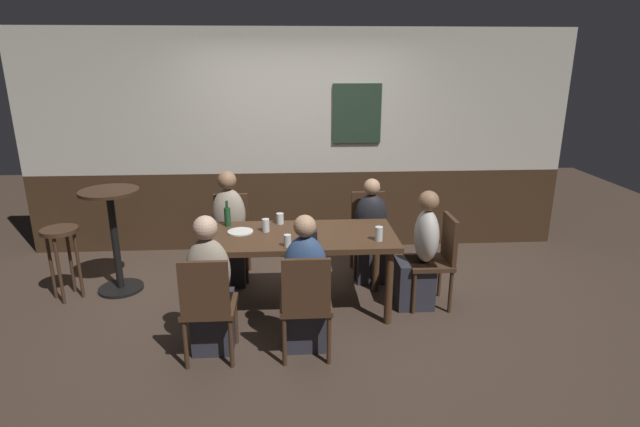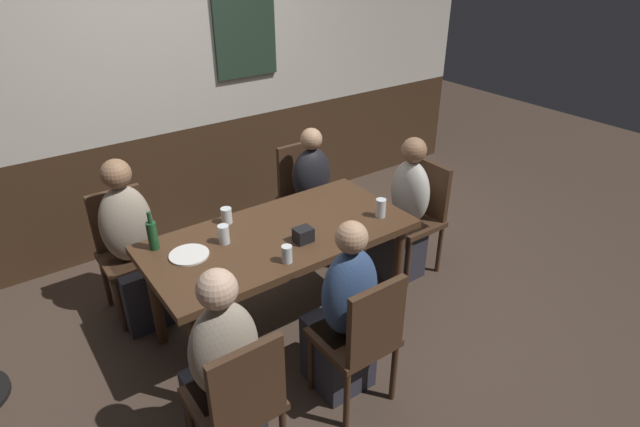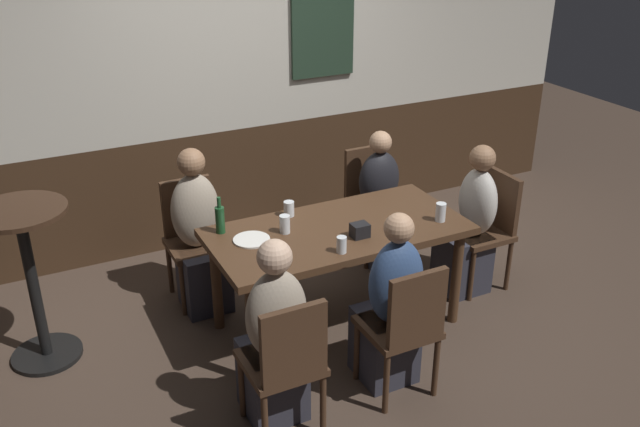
{
  "view_description": "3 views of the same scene",
  "coord_description": "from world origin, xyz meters",
  "px_view_note": "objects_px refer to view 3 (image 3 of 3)",
  "views": [
    {
      "loc": [
        -0.1,
        -4.27,
        2.26
      ],
      "look_at": [
        0.16,
        0.09,
        0.9
      ],
      "focal_mm": 28.12,
      "sensor_mm": 36.0,
      "label": 1
    },
    {
      "loc": [
        -1.43,
        -2.43,
        2.41
      ],
      "look_at": [
        0.25,
        -0.09,
        0.84
      ],
      "focal_mm": 29.16,
      "sensor_mm": 36.0,
      "label": 2
    },
    {
      "loc": [
        -1.9,
        -3.54,
        2.74
      ],
      "look_at": [
        -0.1,
        0.05,
        0.84
      ],
      "focal_mm": 38.81,
      "sensor_mm": 36.0,
      "label": 3
    }
  ],
  "objects_px": {
    "person_left_near": "(274,346)",
    "person_mid_near": "(390,313)",
    "beer_glass_tall": "(289,210)",
    "chair_head_east": "(488,224)",
    "chair_left_near": "(286,360)",
    "tumbler_short": "(285,225)",
    "beer_glass_half": "(342,246)",
    "person_head_east": "(470,231)",
    "chair_right_far": "(371,196)",
    "person_left_far": "(200,242)",
    "chair_left_far": "(193,233)",
    "plate_white_large": "(252,240)",
    "beer_bottle_green": "(220,219)",
    "dining_table": "(338,240)",
    "chair_mid_near": "(405,324)",
    "condiment_caddy": "(360,230)",
    "pint_glass_stout": "(441,213)",
    "side_bar_table": "(31,273)"
  },
  "relations": [
    {
      "from": "chair_left_far",
      "to": "plate_white_large",
      "type": "height_order",
      "value": "chair_left_far"
    },
    {
      "from": "pint_glass_stout",
      "to": "beer_glass_tall",
      "type": "bearing_deg",
      "value": 149.02
    },
    {
      "from": "chair_left_far",
      "to": "side_bar_table",
      "type": "height_order",
      "value": "side_bar_table"
    },
    {
      "from": "chair_mid_near",
      "to": "person_mid_near",
      "type": "height_order",
      "value": "person_mid_near"
    },
    {
      "from": "chair_head_east",
      "to": "plate_white_large",
      "type": "distance_m",
      "value": 1.84
    },
    {
      "from": "person_mid_near",
      "to": "plate_white_large",
      "type": "height_order",
      "value": "person_mid_near"
    },
    {
      "from": "chair_right_far",
      "to": "beer_glass_tall",
      "type": "relative_size",
      "value": 8.49
    },
    {
      "from": "person_left_near",
      "to": "person_head_east",
      "type": "bearing_deg",
      "value": 19.87
    },
    {
      "from": "chair_left_near",
      "to": "beer_bottle_green",
      "type": "height_order",
      "value": "beer_bottle_green"
    },
    {
      "from": "beer_bottle_green",
      "to": "side_bar_table",
      "type": "relative_size",
      "value": 0.23
    },
    {
      "from": "chair_left_near",
      "to": "tumbler_short",
      "type": "bearing_deg",
      "value": 66.15
    },
    {
      "from": "chair_head_east",
      "to": "person_left_near",
      "type": "relative_size",
      "value": 0.76
    },
    {
      "from": "dining_table",
      "to": "person_head_east",
      "type": "distance_m",
      "value": 1.11
    },
    {
      "from": "chair_right_far",
      "to": "beer_glass_tall",
      "type": "bearing_deg",
      "value": -151.57
    },
    {
      "from": "chair_right_far",
      "to": "plate_white_large",
      "type": "distance_m",
      "value": 1.52
    },
    {
      "from": "chair_right_far",
      "to": "person_left_far",
      "type": "height_order",
      "value": "person_left_far"
    },
    {
      "from": "beer_glass_tall",
      "to": "condiment_caddy",
      "type": "distance_m",
      "value": 0.55
    },
    {
      "from": "person_left_far",
      "to": "dining_table",
      "type": "bearing_deg",
      "value": -41.88
    },
    {
      "from": "chair_left_far",
      "to": "beer_glass_tall",
      "type": "distance_m",
      "value": 0.79
    },
    {
      "from": "chair_right_far",
      "to": "pint_glass_stout",
      "type": "xyz_separation_m",
      "value": [
        -0.08,
        -1.03,
        0.3
      ]
    },
    {
      "from": "dining_table",
      "to": "beer_glass_half",
      "type": "xyz_separation_m",
      "value": [
        -0.13,
        -0.3,
        0.13
      ]
    },
    {
      "from": "condiment_caddy",
      "to": "chair_right_far",
      "type": "bearing_deg",
      "value": 55.92
    },
    {
      "from": "chair_left_far",
      "to": "beer_glass_half",
      "type": "distance_m",
      "value": 1.31
    },
    {
      "from": "person_head_east",
      "to": "beer_glass_tall",
      "type": "relative_size",
      "value": 10.87
    },
    {
      "from": "person_left_near",
      "to": "person_mid_near",
      "type": "height_order",
      "value": "person_left_near"
    },
    {
      "from": "chair_left_near",
      "to": "pint_glass_stout",
      "type": "relative_size",
      "value": 6.97
    },
    {
      "from": "chair_left_near",
      "to": "person_left_near",
      "type": "xyz_separation_m",
      "value": [
        0.0,
        0.16,
        -0.01
      ]
    },
    {
      "from": "person_mid_near",
      "to": "beer_glass_half",
      "type": "distance_m",
      "value": 0.49
    },
    {
      "from": "pint_glass_stout",
      "to": "beer_bottle_green",
      "type": "distance_m",
      "value": 1.44
    },
    {
      "from": "chair_left_near",
      "to": "person_mid_near",
      "type": "xyz_separation_m",
      "value": [
        0.74,
        0.16,
        -0.02
      ]
    },
    {
      "from": "chair_left_near",
      "to": "condiment_caddy",
      "type": "relative_size",
      "value": 8.0
    },
    {
      "from": "beer_glass_tall",
      "to": "chair_head_east",
      "type": "bearing_deg",
      "value": -12.05
    },
    {
      "from": "dining_table",
      "to": "chair_left_far",
      "type": "height_order",
      "value": "chair_left_far"
    },
    {
      "from": "beer_glass_half",
      "to": "pint_glass_stout",
      "type": "height_order",
      "value": "pint_glass_stout"
    },
    {
      "from": "beer_bottle_green",
      "to": "chair_right_far",
      "type": "bearing_deg",
      "value": 20.66
    },
    {
      "from": "chair_mid_near",
      "to": "condiment_caddy",
      "type": "relative_size",
      "value": 8.0
    },
    {
      "from": "chair_right_far",
      "to": "condiment_caddy",
      "type": "xyz_separation_m",
      "value": [
        -0.67,
        -0.99,
        0.29
      ]
    },
    {
      "from": "beer_glass_tall",
      "to": "tumbler_short",
      "type": "bearing_deg",
      "value": -120.22
    },
    {
      "from": "side_bar_table",
      "to": "beer_bottle_green",
      "type": "bearing_deg",
      "value": -11.09
    },
    {
      "from": "dining_table",
      "to": "person_head_east",
      "type": "height_order",
      "value": "person_head_east"
    },
    {
      "from": "beer_glass_half",
      "to": "person_mid_near",
      "type": "bearing_deg",
      "value": -69.53
    },
    {
      "from": "dining_table",
      "to": "pint_glass_stout",
      "type": "relative_size",
      "value": 13.32
    },
    {
      "from": "chair_left_near",
      "to": "beer_glass_tall",
      "type": "bearing_deg",
      "value": 64.88
    },
    {
      "from": "chair_mid_near",
      "to": "tumbler_short",
      "type": "height_order",
      "value": "chair_mid_near"
    },
    {
      "from": "chair_head_east",
      "to": "chair_right_far",
      "type": "bearing_deg",
      "value": 122.07
    },
    {
      "from": "person_left_near",
      "to": "person_left_far",
      "type": "distance_m",
      "value": 1.33
    },
    {
      "from": "chair_left_near",
      "to": "person_head_east",
      "type": "distance_m",
      "value": 2.01
    },
    {
      "from": "tumbler_short",
      "to": "chair_mid_near",
      "type": "bearing_deg",
      "value": -70.06
    },
    {
      "from": "person_left_near",
      "to": "person_left_far",
      "type": "xyz_separation_m",
      "value": [
        0.0,
        1.33,
        0.01
      ]
    },
    {
      "from": "condiment_caddy",
      "to": "person_left_far",
      "type": "bearing_deg",
      "value": 134.11
    }
  ]
}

